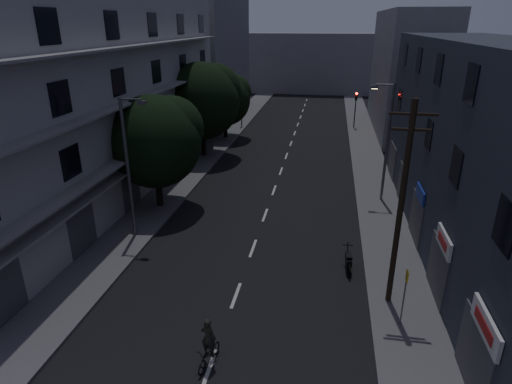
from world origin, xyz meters
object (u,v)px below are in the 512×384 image
(bus_stop_sign, at_px, (405,288))
(cyclist, at_px, (209,349))
(motorcycle, at_px, (348,261))
(utility_pole, at_px, (401,204))

(bus_stop_sign, distance_m, cyclist, 8.06)
(motorcycle, bearing_deg, bus_stop_sign, -67.37)
(motorcycle, bearing_deg, cyclist, -128.64)
(utility_pole, relative_size, motorcycle, 4.61)
(cyclist, bearing_deg, motorcycle, 67.90)
(bus_stop_sign, height_order, motorcycle, bus_stop_sign)
(utility_pole, height_order, motorcycle, utility_pole)
(utility_pole, height_order, bus_stop_sign, utility_pole)
(cyclist, bearing_deg, bus_stop_sign, 37.78)
(utility_pole, distance_m, bus_stop_sign, 3.39)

